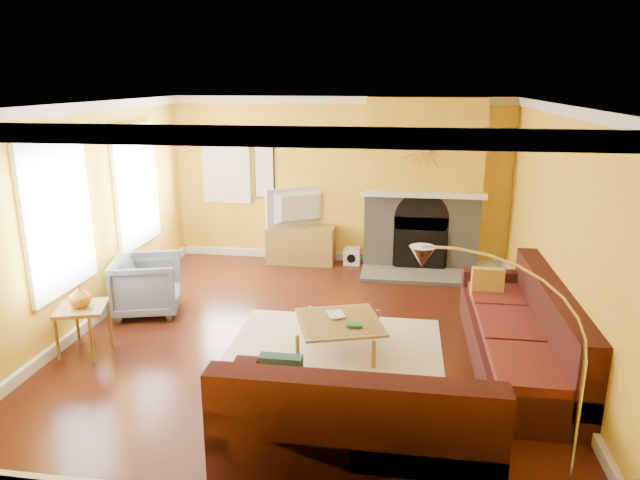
% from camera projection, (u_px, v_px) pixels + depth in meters
% --- Properties ---
extents(floor, '(5.50, 6.00, 0.02)m').
position_uv_depth(floor, '(310.00, 335.00, 6.87)').
color(floor, '#542111').
rests_on(floor, ground).
extents(ceiling, '(5.50, 6.00, 0.02)m').
position_uv_depth(ceiling, '(309.00, 103.00, 6.13)').
color(ceiling, white).
rests_on(ceiling, ground).
extents(wall_back, '(5.50, 0.02, 2.70)m').
position_uv_depth(wall_back, '(339.00, 181.00, 9.37)').
color(wall_back, yellow).
rests_on(wall_back, ground).
extents(wall_front, '(5.50, 0.02, 2.70)m').
position_uv_depth(wall_front, '(232.00, 341.00, 3.64)').
color(wall_front, yellow).
rests_on(wall_front, ground).
extents(wall_left, '(0.02, 6.00, 2.70)m').
position_uv_depth(wall_left, '(84.00, 217.00, 6.89)').
color(wall_left, yellow).
rests_on(wall_left, ground).
extents(wall_right, '(0.02, 6.00, 2.70)m').
position_uv_depth(wall_right, '(563.00, 235.00, 6.11)').
color(wall_right, yellow).
rests_on(wall_right, ground).
extents(baseboard, '(5.50, 6.00, 0.12)m').
position_uv_depth(baseboard, '(310.00, 329.00, 6.85)').
color(baseboard, white).
rests_on(baseboard, floor).
extents(crown_molding, '(5.50, 6.00, 0.12)m').
position_uv_depth(crown_molding, '(309.00, 110.00, 6.15)').
color(crown_molding, white).
rests_on(crown_molding, ceiling).
extents(window_left_near, '(0.06, 1.22, 1.72)m').
position_uv_depth(window_left_near, '(135.00, 186.00, 8.08)').
color(window_left_near, white).
rests_on(window_left_near, wall_left).
extents(window_left_far, '(0.06, 1.22, 1.72)m').
position_uv_depth(window_left_far, '(57.00, 217.00, 6.27)').
color(window_left_far, white).
rests_on(window_left_far, wall_left).
extents(window_back, '(0.82, 0.06, 1.22)m').
position_uv_depth(window_back, '(226.00, 167.00, 9.53)').
color(window_back, white).
rests_on(window_back, wall_back).
extents(wall_art, '(0.34, 0.04, 1.14)m').
position_uv_depth(wall_art, '(264.00, 164.00, 9.44)').
color(wall_art, white).
rests_on(wall_art, wall_back).
extents(fireplace, '(1.80, 0.40, 2.70)m').
position_uv_depth(fireplace, '(423.00, 185.00, 8.98)').
color(fireplace, gray).
rests_on(fireplace, floor).
extents(mantel, '(1.92, 0.22, 0.08)m').
position_uv_depth(mantel, '(423.00, 194.00, 8.78)').
color(mantel, white).
rests_on(mantel, fireplace).
extents(hearth, '(1.80, 0.70, 0.06)m').
position_uv_depth(hearth, '(419.00, 276.00, 8.81)').
color(hearth, gray).
rests_on(hearth, floor).
extents(sunburst, '(0.70, 0.04, 0.70)m').
position_uv_depth(sunburst, '(425.00, 149.00, 8.59)').
color(sunburst, olive).
rests_on(sunburst, fireplace).
extents(rug, '(2.40, 1.80, 0.02)m').
position_uv_depth(rug, '(336.00, 346.00, 6.53)').
color(rug, beige).
rests_on(rug, floor).
extents(sectional_sofa, '(3.10, 3.70, 0.90)m').
position_uv_depth(sectional_sofa, '(413.00, 336.00, 5.77)').
color(sectional_sofa, '#391412').
rests_on(sectional_sofa, floor).
extents(coffee_table, '(1.14, 1.14, 0.36)m').
position_uv_depth(coffee_table, '(340.00, 335.00, 6.43)').
color(coffee_table, white).
rests_on(coffee_table, floor).
extents(media_console, '(1.11, 0.50, 0.61)m').
position_uv_depth(media_console, '(301.00, 245.00, 9.49)').
color(media_console, olive).
rests_on(media_console, floor).
extents(tv, '(1.02, 0.72, 0.64)m').
position_uv_depth(tv, '(301.00, 208.00, 9.32)').
color(tv, black).
rests_on(tv, media_console).
extents(subwoofer, '(0.27, 0.27, 0.27)m').
position_uv_depth(subwoofer, '(352.00, 256.00, 9.44)').
color(subwoofer, white).
rests_on(subwoofer, floor).
extents(armchair, '(1.02, 1.00, 0.75)m').
position_uv_depth(armchair, '(147.00, 285.00, 7.41)').
color(armchair, slate).
rests_on(armchair, floor).
extents(side_table, '(0.63, 0.63, 0.56)m').
position_uv_depth(side_table, '(84.00, 330.00, 6.32)').
color(side_table, olive).
rests_on(side_table, floor).
extents(vase, '(0.28, 0.28, 0.25)m').
position_uv_depth(vase, '(80.00, 296.00, 6.21)').
color(vase, orange).
rests_on(vase, side_table).
extents(book, '(0.26, 0.29, 0.02)m').
position_uv_depth(book, '(329.00, 315.00, 6.48)').
color(book, white).
rests_on(book, coffee_table).
extents(arc_lamp, '(1.22, 0.36, 1.89)m').
position_uv_depth(arc_lamp, '(504.00, 382.00, 3.93)').
color(arc_lamp, silver).
rests_on(arc_lamp, floor).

